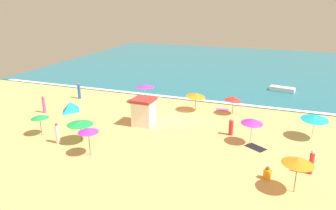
% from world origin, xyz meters
% --- Properties ---
extents(ground_plane, '(60.00, 60.00, 0.00)m').
position_xyz_m(ground_plane, '(0.00, 0.00, 0.00)').
color(ground_plane, '#E5B26B').
extents(ocean_water, '(60.00, 44.00, 0.10)m').
position_xyz_m(ocean_water, '(0.00, 28.00, 0.05)').
color(ocean_water, teal).
rests_on(ocean_water, ground_plane).
extents(wave_breaker_foam, '(57.00, 0.70, 0.01)m').
position_xyz_m(wave_breaker_foam, '(0.00, 6.30, 0.10)').
color(wave_breaker_foam, white).
rests_on(wave_breaker_foam, ocean_water).
extents(lifeguard_cabana, '(1.95, 2.19, 2.59)m').
position_xyz_m(lifeguard_cabana, '(-2.61, -2.67, 1.31)').
color(lifeguard_cabana, white).
rests_on(lifeguard_cabana, ground_plane).
extents(beach_umbrella_0, '(2.91, 2.91, 1.91)m').
position_xyz_m(beach_umbrella_0, '(-5.86, -8.17, 1.75)').
color(beach_umbrella_0, '#4C3823').
rests_on(beach_umbrella_0, ground_plane).
extents(beach_umbrella_1, '(2.44, 2.46, 2.19)m').
position_xyz_m(beach_umbrella_1, '(12.28, -0.63, 1.92)').
color(beach_umbrella_1, silver).
rests_on(beach_umbrella_1, ground_plane).
extents(beach_umbrella_2, '(2.43, 2.41, 2.02)m').
position_xyz_m(beach_umbrella_2, '(4.85, 3.11, 1.70)').
color(beach_umbrella_2, '#4C3823').
rests_on(beach_umbrella_2, ground_plane).
extents(beach_umbrella_3, '(2.22, 2.22, 2.28)m').
position_xyz_m(beach_umbrella_3, '(-3.88, -9.89, 2.08)').
color(beach_umbrella_3, '#4C3823').
rests_on(beach_umbrella_3, ground_plane).
extents(beach_umbrella_4, '(2.71, 2.70, 2.10)m').
position_xyz_m(beach_umbrella_4, '(0.95, 2.70, 1.79)').
color(beach_umbrella_4, '#4C3823').
rests_on(beach_umbrella_4, ground_plane).
extents(beach_umbrella_5, '(2.73, 2.74, 2.21)m').
position_xyz_m(beach_umbrella_5, '(-5.26, 3.54, 1.99)').
color(beach_umbrella_5, silver).
rests_on(beach_umbrella_5, ground_plane).
extents(beach_umbrella_6, '(1.95, 1.94, 2.31)m').
position_xyz_m(beach_umbrella_6, '(10.79, -9.69, 2.11)').
color(beach_umbrella_6, '#4C3823').
rests_on(beach_umbrella_6, ground_plane).
extents(beach_umbrella_7, '(1.88, 1.87, 1.93)m').
position_xyz_m(beach_umbrella_7, '(-10.04, -8.12, 1.74)').
color(beach_umbrella_7, '#4C3823').
rests_on(beach_umbrella_7, ground_plane).
extents(beach_umbrella_8, '(2.49, 2.50, 2.28)m').
position_xyz_m(beach_umbrella_8, '(7.42, -3.54, 2.02)').
color(beach_umbrella_8, silver).
rests_on(beach_umbrella_8, ground_plane).
extents(beach_tent, '(1.56, 2.08, 1.06)m').
position_xyz_m(beach_tent, '(-11.47, -2.01, 0.53)').
color(beach_tent, '#1999D8').
rests_on(beach_tent, ground_plane).
extents(beachgoer_0, '(0.56, 0.56, 1.56)m').
position_xyz_m(beachgoer_0, '(5.59, -2.30, 0.72)').
color(beachgoer_0, red).
rests_on(beachgoer_0, ground_plane).
extents(beachgoer_1, '(0.49, 0.49, 1.77)m').
position_xyz_m(beachgoer_1, '(-7.60, -8.96, 0.83)').
color(beachgoer_1, white).
rests_on(beachgoer_1, ground_plane).
extents(beachgoer_2, '(0.39, 0.39, 1.91)m').
position_xyz_m(beachgoer_2, '(-13.36, 2.22, 0.91)').
color(beachgoer_2, blue).
rests_on(beachgoer_2, ground_plane).
extents(beachgoer_3, '(0.40, 0.40, 1.75)m').
position_xyz_m(beachgoer_3, '(11.83, -6.97, 0.84)').
color(beachgoer_3, red).
rests_on(beachgoer_3, ground_plane).
extents(beachgoer_4, '(0.39, 0.39, 1.82)m').
position_xyz_m(beachgoer_4, '(-13.83, -3.33, 0.87)').
color(beachgoer_4, '#D84CA5').
rests_on(beachgoer_4, ground_plane).
extents(beachgoer_5, '(0.52, 0.52, 0.92)m').
position_xyz_m(beachgoer_5, '(9.11, -8.70, 0.40)').
color(beachgoer_5, orange).
rests_on(beachgoer_5, ground_plane).
extents(beach_towel_0, '(1.89, 1.68, 0.01)m').
position_xyz_m(beach_towel_0, '(7.92, -4.15, 0.01)').
color(beach_towel_0, black).
rests_on(beach_towel_0, ground_plane).
extents(beach_towel_1, '(1.43, 1.05, 0.01)m').
position_xyz_m(beach_towel_1, '(3.61, 4.05, 0.01)').
color(beach_towel_1, '#D84CA5').
rests_on(beach_towel_1, ground_plane).
extents(small_boat_0, '(3.22, 1.67, 0.54)m').
position_xyz_m(small_boat_0, '(9.46, 13.68, 0.37)').
color(small_boat_0, white).
rests_on(small_boat_0, ocean_water).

